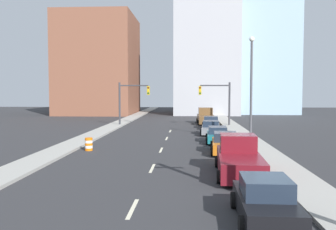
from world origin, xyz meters
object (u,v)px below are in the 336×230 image
street_lamp (251,82)px  traffic_signal_right (220,98)px  traffic_barrel (89,144)px  sedan_black (265,201)px  sedan_teal (217,135)px  sedan_gray (211,128)px  traffic_signal_left (129,98)px  pickup_truck_brown (206,117)px  pickup_truck_maroon (239,159)px  sedan_orange (225,144)px  sedan_silver (211,123)px

street_lamp → traffic_signal_right: bearing=95.5°
traffic_barrel → sedan_black: bearing=-55.5°
traffic_signal_right → traffic_barrel: traffic_signal_right is taller
sedan_teal → sedan_gray: bearing=94.5°
traffic_signal_left → sedan_gray: (9.89, -9.39, -2.94)m
sedan_black → traffic_signal_right: bearing=89.1°
pickup_truck_brown → sedan_gray: bearing=-91.5°
pickup_truck_maroon → pickup_truck_brown: pickup_truck_brown is taller
traffic_signal_left → sedan_orange: 23.32m
sedan_gray → traffic_signal_right: bearing=83.1°
street_lamp → sedan_orange: 7.80m
pickup_truck_maroon → sedan_gray: pickup_truck_maroon is taller
street_lamp → sedan_teal: size_ratio=1.98×
traffic_signal_right → pickup_truck_maroon: bearing=-92.5°
sedan_orange → sedan_gray: sedan_orange is taller
traffic_signal_right → pickup_truck_brown: 4.64m
pickup_truck_maroon → sedan_orange: (-0.07, 6.86, -0.15)m
sedan_gray → pickup_truck_brown: size_ratio=0.74×
sedan_teal → traffic_signal_right: bearing=86.9°
pickup_truck_maroon → street_lamp: bearing=80.7°
traffic_signal_right → pickup_truck_maroon: (-1.22, -27.60, -2.76)m
traffic_barrel → street_lamp: bearing=22.6°
sedan_teal → pickup_truck_brown: pickup_truck_brown is taller
sedan_black → sedan_orange: bearing=91.2°
traffic_signal_right → sedan_black: traffic_signal_right is taller
traffic_signal_right → pickup_truck_brown: bearing=115.4°
traffic_signal_left → sedan_black: (10.29, -34.76, -2.91)m
sedan_teal → pickup_truck_brown: (-0.19, 18.69, 0.25)m
sedan_orange → sedan_gray: bearing=94.8°
sedan_silver → pickup_truck_brown: size_ratio=0.78×
traffic_barrel → street_lamp: 14.52m
sedan_orange → pickup_truck_brown: (-0.33, 24.14, 0.20)m
sedan_orange → sedan_silver: 17.71m
traffic_signal_left → sedan_silver: size_ratio=1.17×
pickup_truck_brown → sedan_silver: bearing=-88.4°
sedan_orange → traffic_signal_left: bearing=119.2°
traffic_barrel → sedan_silver: bearing=59.9°
pickup_truck_maroon → sedan_black: bearing=-87.8°
traffic_barrel → pickup_truck_brown: (9.64, 23.64, 0.40)m
traffic_signal_left → pickup_truck_maroon: size_ratio=0.88×
traffic_signal_right → sedan_gray: (-1.66, -9.39, -2.94)m
traffic_signal_right → sedan_gray: traffic_signal_right is taller
street_lamp → traffic_barrel: bearing=-157.4°
traffic_barrel → sedan_teal: (9.83, 4.96, 0.15)m
traffic_signal_right → traffic_barrel: size_ratio=5.82×
traffic_signal_left → sedan_silver: (10.26, -3.02, -2.93)m
traffic_signal_right → sedan_black: bearing=-92.1°
traffic_barrel → pickup_truck_maroon: (10.04, -7.36, 0.35)m
street_lamp → pickup_truck_brown: street_lamp is taller
traffic_signal_right → street_lamp: size_ratio=0.61×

